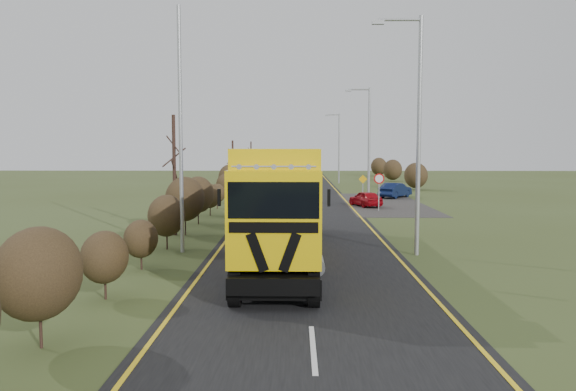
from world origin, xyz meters
The scene contains 14 objects.
ground centered at (0.00, 0.00, 0.00)m, with size 160.00×160.00×0.00m, color #3C471E.
road centered at (0.00, 10.00, 0.01)m, with size 8.00×120.00×0.02m, color black.
layby centered at (6.50, 20.00, 0.01)m, with size 6.00×18.00×0.02m, color #2A2825.
lane_markings centered at (0.00, 9.69, 0.03)m, with size 7.52×116.00×0.01m.
hedgerow centered at (-6.00, 7.89, 1.62)m, with size 2.24×102.04×6.05m.
lorry centered at (-0.99, -1.53, 2.50)m, with size 3.07×15.81×4.40m.
car_red_hatchback centered at (4.80, 17.66, 0.58)m, with size 1.38×3.43×1.17m, color #A20811.
car_blue_sedan centered at (8.30, 24.94, 0.65)m, with size 1.38×3.95×1.30m, color #091436.
streetlight_near centered at (4.47, -1.10, 5.35)m, with size 2.05×0.19×9.68m.
streetlight_mid centered at (4.87, 17.37, 4.82)m, with size 1.87×0.18×8.77m.
streetlight_far centered at (4.74, 44.45, 4.64)m, with size 1.80×0.18×8.45m.
left_pole centered at (-5.20, -0.62, 5.12)m, with size 0.16×0.16×10.24m, color #A1A3A6.
speed_sign centered at (5.36, 14.74, 1.86)m, with size 0.72×0.10×2.62m.
warning_board centered at (5.47, 25.10, 1.23)m, with size 0.76×0.11×2.00m.
Camera 1 is at (-0.38, -24.05, 4.47)m, focal length 35.00 mm.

